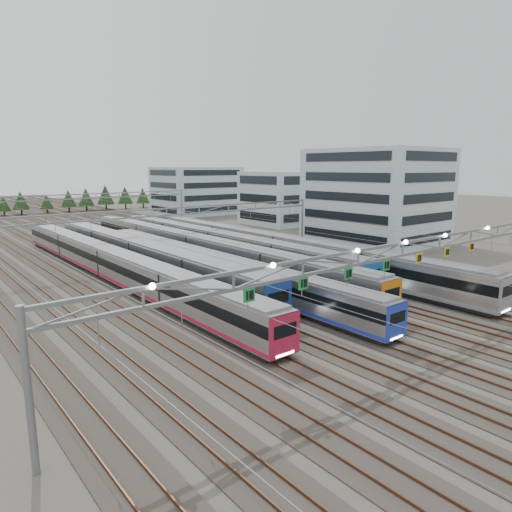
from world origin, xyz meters
TOP-DOWN VIEW (x-y plane):
  - ground at (0.00, 0.00)m, footprint 400.00×400.00m
  - track_bed at (0.00, 100.00)m, footprint 54.00×260.00m
  - train_a at (-11.25, 34.26)m, footprint 2.86×65.51m
  - train_b at (-6.75, 34.83)m, footprint 3.16×55.03m
  - train_c at (-2.25, 25.00)m, footprint 2.67×52.96m
  - train_d at (2.25, 35.91)m, footprint 3.01×67.42m
  - train_e at (6.75, 37.01)m, footprint 3.07×58.73m
  - train_f at (11.25, 27.15)m, footprint 3.08×62.08m
  - gantry_near at (-0.05, -0.12)m, footprint 56.36×0.61m
  - gantry_mid at (0.00, 40.00)m, footprint 56.36×0.36m
  - gantry_far at (0.00, 85.00)m, footprint 56.36×0.36m
  - depot_bldg_south at (39.06, 31.94)m, footprint 18.00×22.00m
  - depot_bldg_mid at (42.78, 62.95)m, footprint 14.00×16.00m
  - depot_bldg_north at (40.14, 97.40)m, footprint 22.00×18.00m
  - treeline at (-4.05, 127.38)m, footprint 87.50×5.60m

SIDE VIEW (x-z plane):
  - ground at x=0.00m, z-range 0.00..0.00m
  - track_bed at x=0.00m, z-range -1.22..4.20m
  - train_c at x=-2.25m, z-range 0.25..3.72m
  - train_a at x=-11.25m, z-range 0.25..3.98m
  - train_d at x=2.25m, z-range 0.25..4.18m
  - train_e at x=6.75m, z-range 0.25..4.26m
  - train_f at x=11.25m, z-range 0.25..4.27m
  - train_b at x=-6.75m, z-range 0.25..4.37m
  - treeline at x=-4.05m, z-range 0.72..7.74m
  - gantry_mid at x=0.00m, z-range 2.39..10.39m
  - gantry_far at x=0.00m, z-range 2.39..10.39m
  - depot_bldg_mid at x=42.78m, z-range 0.00..12.78m
  - depot_bldg_north at x=40.14m, z-range 0.00..13.84m
  - gantry_near at x=-0.05m, z-range 3.05..11.13m
  - depot_bldg_south at x=39.06m, z-range 0.00..17.09m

